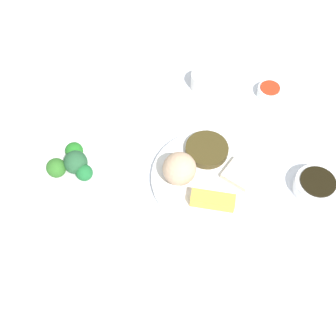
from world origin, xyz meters
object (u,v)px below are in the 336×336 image
object	(u,v)px
sauce_ramekin_sweet_and_sour	(269,92)
teacup	(204,81)
main_plate	(209,178)
soy_sauce_bowl	(316,186)
broccoli_plate	(74,169)

from	to	relation	value
sauce_ramekin_sweet_and_sour	teacup	distance (m)	0.17
main_plate	soy_sauce_bowl	xyz separation A→B (m)	(-0.08, 0.23, 0.01)
main_plate	broccoli_plate	xyz separation A→B (m)	(0.11, -0.30, -0.00)
main_plate	teacup	bearing A→B (deg)	-154.54
main_plate	sauce_ramekin_sweet_and_sour	distance (m)	0.31
main_plate	soy_sauce_bowl	size ratio (longest dim) A/B	2.74
sauce_ramekin_sweet_and_sour	main_plate	bearing A→B (deg)	-7.72
main_plate	teacup	xyz separation A→B (m)	(-0.26, -0.12, 0.02)
sauce_ramekin_sweet_and_sour	soy_sauce_bowl	bearing A→B (deg)	38.37
soy_sauce_bowl	teacup	xyz separation A→B (m)	(-0.18, -0.35, 0.01)
main_plate	broccoli_plate	distance (m)	0.32
main_plate	teacup	size ratio (longest dim) A/B	4.00
sauce_ramekin_sweet_and_sour	teacup	xyz separation A→B (m)	(0.05, -0.17, 0.01)
broccoli_plate	soy_sauce_bowl	world-z (taller)	soy_sauce_bowl
broccoli_plate	soy_sauce_bowl	size ratio (longest dim) A/B	2.14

